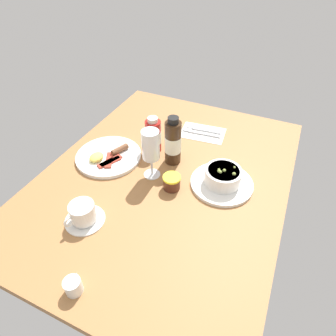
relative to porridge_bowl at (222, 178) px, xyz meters
The scene contains 10 objects.
ground_plane 20.68cm from the porridge_bowl, 100.03° to the left, with size 110.00×84.00×3.00cm, color #9E6B3D.
porridge_bowl is the anchor object (origin of this frame).
cutlery_setting 32.52cm from the porridge_bowl, 31.47° to the left, with size 14.43×19.70×0.90cm.
coffee_cup 46.95cm from the porridge_bowl, 134.05° to the left, with size 12.69×12.31×6.83cm.
creamer_jug 56.37cm from the porridge_bowl, 156.38° to the left, with size 5.27×4.36×5.01cm.
wine_glass 26.67cm from the porridge_bowl, 102.16° to the left, with size 6.00×6.00×18.65cm.
jam_jar 17.46cm from the porridge_bowl, 119.20° to the left, with size 6.12×6.12×5.11cm.
sauce_bottle_brown 22.05cm from the porridge_bowl, 76.68° to the left, with size 6.12×6.12×19.13cm.
sauce_bottle_red 31.79cm from the porridge_bowl, 74.75° to the left, with size 6.19×6.19×14.66cm.
breakfast_plate 44.26cm from the porridge_bowl, 95.31° to the left, with size 25.08×25.08×3.70cm.
Camera 1 is at (-69.73, -32.58, 70.46)cm, focal length 30.83 mm.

